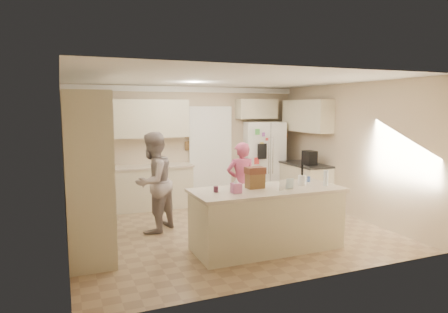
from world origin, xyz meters
name	(u,v)px	position (x,y,z in m)	size (l,w,h in m)	color
floor	(226,230)	(0.00, 0.00, -0.01)	(5.20, 4.60, 0.02)	#977D5A
ceiling	(226,79)	(0.00, 0.00, 2.61)	(5.20, 4.60, 0.02)	white
wall_back	(187,145)	(0.00, 2.31, 1.30)	(5.20, 0.02, 2.60)	#C8B293
wall_front	(301,178)	(0.00, -2.31, 1.30)	(5.20, 0.02, 2.60)	#C8B293
wall_left	(63,164)	(-2.61, 0.00, 1.30)	(0.02, 4.60, 2.60)	#C8B293
wall_right	(349,150)	(2.61, 0.00, 1.30)	(0.02, 4.60, 2.60)	#C8B293
crown_back	(187,89)	(0.00, 2.26, 2.53)	(5.20, 0.08, 0.12)	white
pantry_bank	(85,169)	(-2.30, 0.20, 1.18)	(0.60, 2.60, 2.35)	beige
back_base_cab	(139,189)	(-1.15, 2.00, 0.44)	(2.20, 0.60, 0.88)	beige
back_countertop	(139,167)	(-1.15, 1.99, 0.90)	(2.24, 0.63, 0.04)	beige
back_upper_cab	(136,119)	(-1.15, 2.12, 1.90)	(2.20, 0.35, 0.80)	beige
doorway_opening	(210,155)	(0.55, 2.28, 1.05)	(0.90, 0.06, 2.10)	black
doorway_casing	(211,155)	(0.55, 2.24, 1.05)	(1.02, 0.03, 2.22)	white
wall_frame_upper	(188,134)	(0.02, 2.27, 1.55)	(0.15, 0.02, 0.20)	brown
wall_frame_lower	(188,146)	(0.02, 2.27, 1.28)	(0.15, 0.02, 0.20)	brown
refrigerator	(263,160)	(1.79, 2.03, 0.90)	(0.90, 0.70, 1.80)	white
fridge_seam	(270,162)	(1.79, 1.68, 0.90)	(0.01, 0.02, 1.78)	gray
fridge_dispenser	(262,151)	(1.57, 1.67, 1.15)	(0.22, 0.03, 0.35)	black
fridge_handle_l	(269,155)	(1.74, 1.66, 1.05)	(0.02, 0.02, 0.85)	silver
fridge_handle_r	(273,155)	(1.84, 1.66, 1.05)	(0.02, 0.02, 0.85)	silver
over_fridge_cab	(256,109)	(1.65, 2.12, 2.10)	(0.95, 0.35, 0.45)	beige
right_base_cab	(305,185)	(2.30, 1.00, 0.44)	(0.60, 1.20, 0.88)	beige
right_countertop	(306,164)	(2.29, 1.00, 0.90)	(0.63, 1.24, 0.04)	#2D2B28
right_upper_cab	(307,116)	(2.43, 1.20, 1.95)	(0.35, 1.50, 0.70)	beige
coffee_maker	(309,158)	(2.25, 0.80, 1.07)	(0.22, 0.28, 0.30)	black
island_base	(267,220)	(0.20, -1.10, 0.44)	(2.20, 0.90, 0.88)	beige
island_top	(267,190)	(0.20, -1.10, 0.90)	(2.28, 0.96, 0.05)	beige
utensil_crock	(302,180)	(0.85, -1.05, 1.00)	(0.13, 0.13, 0.15)	white
tissue_box	(236,188)	(-0.35, -1.20, 1.00)	(0.13, 0.13, 0.14)	#C864A0
tissue_plume	(236,180)	(-0.35, -1.20, 1.10)	(0.08, 0.08, 0.08)	white
dollhouse_body	(255,181)	(0.05, -1.00, 1.04)	(0.26, 0.18, 0.22)	brown
dollhouse_roof	(255,170)	(0.05, -1.00, 1.20)	(0.28, 0.20, 0.10)	#592D1E
jam_jar	(216,189)	(-0.60, -1.05, 0.97)	(0.07, 0.07, 0.09)	#59263F
greeting_card_a	(283,185)	(0.35, -1.30, 1.01)	(0.12, 0.01, 0.16)	white
greeting_card_b	(290,184)	(0.50, -1.25, 1.01)	(0.12, 0.01, 0.16)	silver
water_bottle	(326,178)	(1.15, -1.25, 1.04)	(0.07, 0.07, 0.24)	silver
shaker_salt	(305,179)	(1.02, -0.88, 0.97)	(0.05, 0.05, 0.09)	#36559C
shaker_pepper	(309,179)	(1.09, -0.88, 0.97)	(0.05, 0.05, 0.09)	#36559C
teen_boy	(153,182)	(-1.19, 0.39, 0.86)	(0.84, 0.65, 1.72)	#9A9391
teen_girl	(241,183)	(0.43, 0.32, 0.75)	(0.55, 0.36, 1.50)	#BC3F5F
fridge_magnets	(271,162)	(1.79, 1.67, 0.90)	(0.76, 0.02, 1.44)	tan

